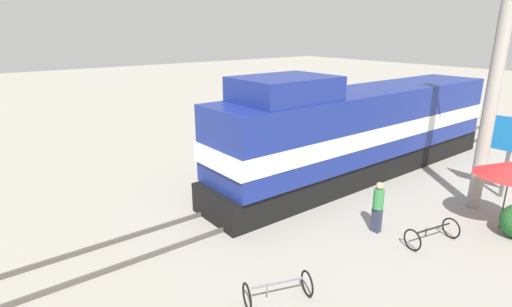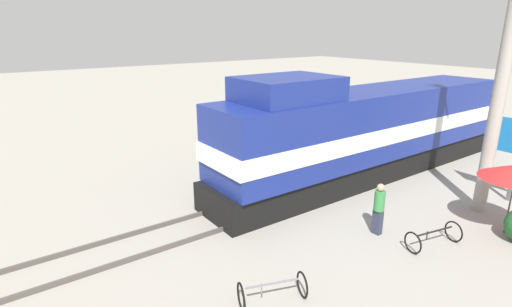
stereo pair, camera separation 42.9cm
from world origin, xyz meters
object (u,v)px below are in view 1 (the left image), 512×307
object	(u,v)px
utility_pole	(497,69)
bicycle_spare	(278,290)
person_bystander	(378,205)
bicycle	(432,234)
locomotive	(359,131)
vendor_umbrella	(511,169)
billboard_sign	(511,140)

from	to	relation	value
utility_pole	bicycle_spare	world-z (taller)	utility_pole
person_bystander	bicycle_spare	world-z (taller)	person_bystander
bicycle	utility_pole	bearing A→B (deg)	108.93
locomotive	person_bystander	size ratio (longest dim) A/B	9.35
vendor_umbrella	person_bystander	distance (m)	4.36
locomotive	utility_pole	size ratio (longest dim) A/B	1.61
utility_pole	billboard_sign	distance (m)	3.30
utility_pole	person_bystander	xyz separation A→B (m)	(-1.05, -4.51, -4.14)
utility_pole	locomotive	bearing A→B (deg)	-169.89
locomotive	bicycle	world-z (taller)	locomotive
locomotive	bicycle_spare	bearing A→B (deg)	-62.26
bicycle_spare	bicycle	bearing A→B (deg)	100.55
locomotive	bicycle	distance (m)	6.32
person_bystander	utility_pole	bearing A→B (deg)	76.84
vendor_umbrella	utility_pole	bearing A→B (deg)	141.90
locomotive	billboard_sign	world-z (taller)	locomotive
billboard_sign	bicycle	distance (m)	5.95
bicycle	person_bystander	bearing A→B (deg)	-144.06
locomotive	utility_pole	bearing A→B (deg)	10.11
locomotive	bicycle	bearing A→B (deg)	-29.03
utility_pole	person_bystander	world-z (taller)	utility_pole
vendor_umbrella	bicycle_spare	bearing A→B (deg)	-101.52
bicycle_spare	vendor_umbrella	bearing A→B (deg)	97.54
locomotive	billboard_sign	size ratio (longest dim) A/B	5.07
bicycle_spare	person_bystander	bearing A→B (deg)	117.38
utility_pole	bicycle	distance (m)	6.10
vendor_umbrella	bicycle_spare	size ratio (longest dim) A/B	1.35
locomotive	bicycle	xyz separation A→B (m)	(5.31, -2.95, -1.74)
locomotive	bicycle	size ratio (longest dim) A/B	8.85
person_bystander	bicycle	size ratio (longest dim) A/B	0.95
vendor_umbrella	person_bystander	world-z (taller)	vendor_umbrella
person_bystander	vendor_umbrella	bearing A→B (deg)	55.08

